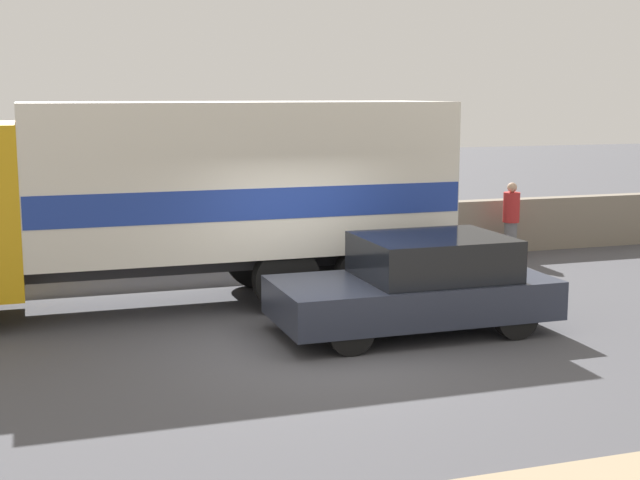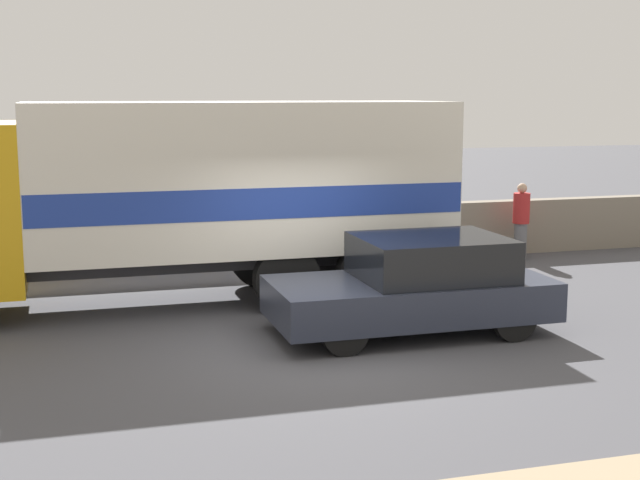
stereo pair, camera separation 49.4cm
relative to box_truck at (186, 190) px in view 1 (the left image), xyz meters
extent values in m
plane|color=#47474C|center=(1.47, -3.06, -1.89)|extent=(80.00, 80.00, 0.00)
cube|color=gray|center=(1.47, 2.78, -1.32)|extent=(60.00, 0.35, 1.15)
cube|color=#2D2D33|center=(0.87, 0.00, -1.13)|extent=(6.83, 1.28, 0.25)
cube|color=silver|center=(0.87, 0.00, 0.20)|extent=(6.83, 2.33, 2.41)
cube|color=navy|center=(0.87, 0.00, -0.13)|extent=(6.80, 2.35, 0.48)
cylinder|color=black|center=(2.75, -1.00, -1.36)|extent=(1.06, 0.28, 1.06)
cylinder|color=black|center=(2.75, 1.00, -1.36)|extent=(1.06, 0.28, 1.06)
cylinder|color=black|center=(1.38, -1.00, -1.36)|extent=(1.06, 0.28, 1.06)
cylinder|color=black|center=(1.38, 1.00, -1.36)|extent=(1.06, 0.28, 1.06)
cube|color=#282D3D|center=(2.78, -2.70, -1.38)|extent=(4.02, 1.86, 0.55)
cube|color=black|center=(3.10, -2.70, -0.80)|extent=(2.09, 1.71, 0.61)
cylinder|color=black|center=(1.53, -3.51, -1.57)|extent=(0.64, 0.20, 0.64)
cylinder|color=black|center=(1.53, -1.89, -1.57)|extent=(0.64, 0.20, 0.64)
cylinder|color=black|center=(4.02, -3.51, -1.57)|extent=(0.64, 0.20, 0.64)
cylinder|color=black|center=(4.02, -1.89, -1.57)|extent=(0.64, 0.20, 0.64)
cylinder|color=slate|center=(7.18, 2.07, -1.51)|extent=(0.27, 0.27, 0.76)
cylinder|color=#B22626|center=(7.18, 2.07, -0.82)|extent=(0.35, 0.35, 0.63)
sphere|color=tan|center=(7.18, 2.07, -0.40)|extent=(0.20, 0.20, 0.20)
camera|label=1|loc=(-2.44, -14.23, 1.55)|focal=50.00mm
camera|label=2|loc=(-1.97, -14.38, 1.55)|focal=50.00mm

